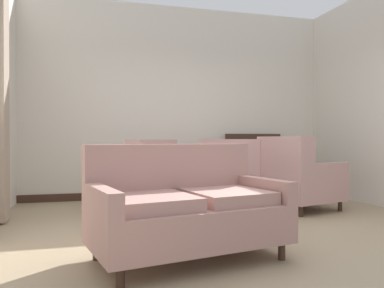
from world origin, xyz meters
TOP-DOWN VIEW (x-y plane):
  - ground at (0.00, 0.00)m, footprint 7.29×7.29m
  - wall_back at (0.00, 2.60)m, footprint 5.36×0.08m
  - baseboard_back at (0.00, 2.55)m, footprint 5.20×0.03m
  - coffee_table at (0.06, 0.57)m, footprint 0.94×0.94m
  - porcelain_vase at (0.10, 0.52)m, footprint 0.15×0.15m
  - settee at (-0.75, -0.77)m, footprint 1.67×1.12m
  - armchair_far_left at (-0.85, 1.31)m, footprint 1.10×1.11m
  - armchair_foreground_right at (1.25, 0.90)m, footprint 1.11×1.04m
  - armchair_beside_settee at (0.54, 1.62)m, footprint 1.13×1.16m
  - side_table at (1.13, 1.08)m, footprint 0.59×0.59m
  - sideboard at (1.30, 2.31)m, footprint 1.04×0.36m

SIDE VIEW (x-z plane):
  - ground at x=0.00m, z-range 0.00..0.00m
  - baseboard_back at x=0.00m, z-range 0.00..0.12m
  - settee at x=-0.75m, z-range -0.07..0.86m
  - armchair_beside_settee at x=0.54m, z-range -0.07..0.90m
  - armchair_foreground_right at x=1.25m, z-range -0.08..0.93m
  - armchair_far_left at x=-0.85m, z-range -0.06..0.91m
  - coffee_table at x=0.06m, z-range 0.17..0.69m
  - side_table at x=1.13m, z-range 0.08..0.79m
  - sideboard at x=1.30m, z-range -0.05..1.02m
  - porcelain_vase at x=0.10m, z-range 0.49..0.86m
  - wall_back at x=0.00m, z-range 0.00..3.21m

